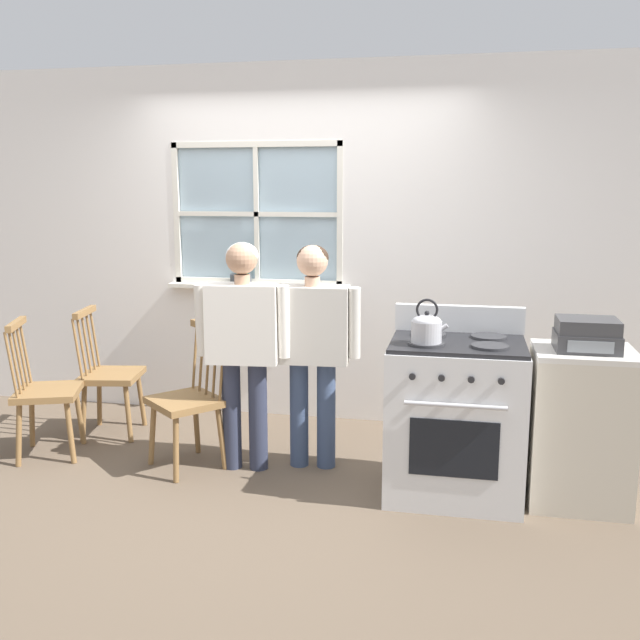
{
  "coord_description": "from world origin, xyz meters",
  "views": [
    {
      "loc": [
        1.22,
        -3.92,
        1.8
      ],
      "look_at": [
        0.37,
        0.23,
        1.0
      ],
      "focal_mm": 40.0,
      "sensor_mm": 36.0,
      "label": 1
    }
  ],
  "objects_px": {
    "chair_by_window": "(189,401)",
    "chair_center_cluster": "(45,392)",
    "chair_near_wall": "(109,376)",
    "side_counter": "(580,426)",
    "potted_plant": "(241,275)",
    "stereo": "(587,335)",
    "person_teen_center": "(312,335)",
    "person_elderly_left": "(243,334)",
    "kettle": "(427,327)",
    "stove": "(455,417)"
  },
  "relations": [
    {
      "from": "stove",
      "to": "kettle",
      "type": "relative_size",
      "value": 4.39
    },
    {
      "from": "person_teen_center",
      "to": "chair_near_wall",
      "type": "bearing_deg",
      "value": 165.52
    },
    {
      "from": "chair_by_window",
      "to": "person_elderly_left",
      "type": "bearing_deg",
      "value": 47.88
    },
    {
      "from": "potted_plant",
      "to": "stereo",
      "type": "xyz_separation_m",
      "value": [
        2.37,
        -1.16,
        -0.13
      ]
    },
    {
      "from": "kettle",
      "to": "potted_plant",
      "type": "distance_m",
      "value": 1.99
    },
    {
      "from": "person_elderly_left",
      "to": "chair_by_window",
      "type": "bearing_deg",
      "value": -178.08
    },
    {
      "from": "kettle",
      "to": "chair_by_window",
      "type": "bearing_deg",
      "value": 172.24
    },
    {
      "from": "chair_near_wall",
      "to": "stove",
      "type": "height_order",
      "value": "stove"
    },
    {
      "from": "chair_near_wall",
      "to": "side_counter",
      "type": "bearing_deg",
      "value": -109.29
    },
    {
      "from": "chair_near_wall",
      "to": "kettle",
      "type": "distance_m",
      "value": 2.49
    },
    {
      "from": "person_elderly_left",
      "to": "kettle",
      "type": "distance_m",
      "value": 1.19
    },
    {
      "from": "stove",
      "to": "chair_by_window",
      "type": "bearing_deg",
      "value": 177.47
    },
    {
      "from": "chair_by_window",
      "to": "chair_near_wall",
      "type": "height_order",
      "value": "same"
    },
    {
      "from": "side_counter",
      "to": "person_elderly_left",
      "type": "bearing_deg",
      "value": 177.55
    },
    {
      "from": "person_teen_center",
      "to": "kettle",
      "type": "relative_size",
      "value": 5.83
    },
    {
      "from": "chair_by_window",
      "to": "chair_center_cluster",
      "type": "distance_m",
      "value": 1.02
    },
    {
      "from": "kettle",
      "to": "side_counter",
      "type": "height_order",
      "value": "kettle"
    },
    {
      "from": "person_teen_center",
      "to": "stereo",
      "type": "relative_size",
      "value": 4.23
    },
    {
      "from": "chair_by_window",
      "to": "side_counter",
      "type": "height_order",
      "value": "chair_by_window"
    },
    {
      "from": "chair_by_window",
      "to": "side_counter",
      "type": "distance_m",
      "value": 2.38
    },
    {
      "from": "person_elderly_left",
      "to": "potted_plant",
      "type": "bearing_deg",
      "value": 103.27
    },
    {
      "from": "chair_center_cluster",
      "to": "person_elderly_left",
      "type": "height_order",
      "value": "person_elderly_left"
    },
    {
      "from": "chair_near_wall",
      "to": "side_counter",
      "type": "relative_size",
      "value": 1.04
    },
    {
      "from": "stove",
      "to": "side_counter",
      "type": "xyz_separation_m",
      "value": [
        0.7,
        0.03,
        -0.02
      ]
    },
    {
      "from": "chair_center_cluster",
      "to": "person_teen_center",
      "type": "bearing_deg",
      "value": -104.54
    },
    {
      "from": "potted_plant",
      "to": "stove",
      "type": "bearing_deg",
      "value": -34.92
    },
    {
      "from": "chair_by_window",
      "to": "person_elderly_left",
      "type": "distance_m",
      "value": 0.58
    },
    {
      "from": "stove",
      "to": "potted_plant",
      "type": "bearing_deg",
      "value": 145.08
    },
    {
      "from": "person_elderly_left",
      "to": "chair_near_wall",
      "type": "bearing_deg",
      "value": 154.88
    },
    {
      "from": "side_counter",
      "to": "stereo",
      "type": "bearing_deg",
      "value": -90.0
    },
    {
      "from": "chair_center_cluster",
      "to": "person_elderly_left",
      "type": "distance_m",
      "value": 1.45
    },
    {
      "from": "chair_center_cluster",
      "to": "person_teen_center",
      "type": "xyz_separation_m",
      "value": [
        1.8,
        0.17,
        0.43
      ]
    },
    {
      "from": "chair_by_window",
      "to": "person_teen_center",
      "type": "height_order",
      "value": "person_teen_center"
    },
    {
      "from": "chair_center_cluster",
      "to": "side_counter",
      "type": "height_order",
      "value": "chair_center_cluster"
    },
    {
      "from": "stove",
      "to": "stereo",
      "type": "relative_size",
      "value": 3.19
    },
    {
      "from": "chair_center_cluster",
      "to": "stereo",
      "type": "distance_m",
      "value": 3.45
    },
    {
      "from": "chair_near_wall",
      "to": "side_counter",
      "type": "xyz_separation_m",
      "value": [
        3.19,
        -0.51,
        0.01
      ]
    },
    {
      "from": "stereo",
      "to": "person_elderly_left",
      "type": "bearing_deg",
      "value": 176.96
    },
    {
      "from": "chair_center_cluster",
      "to": "potted_plant",
      "type": "xyz_separation_m",
      "value": [
        1.03,
        1.1,
        0.68
      ]
    },
    {
      "from": "stereo",
      "to": "kettle",
      "type": "bearing_deg",
      "value": -170.67
    },
    {
      "from": "stove",
      "to": "side_counter",
      "type": "height_order",
      "value": "stove"
    },
    {
      "from": "chair_center_cluster",
      "to": "kettle",
      "type": "distance_m",
      "value": 2.61
    },
    {
      "from": "chair_near_wall",
      "to": "chair_center_cluster",
      "type": "distance_m",
      "value": 0.52
    },
    {
      "from": "person_teen_center",
      "to": "kettle",
      "type": "bearing_deg",
      "value": -30.65
    },
    {
      "from": "person_teen_center",
      "to": "stereo",
      "type": "bearing_deg",
      "value": -11.81
    },
    {
      "from": "stove",
      "to": "side_counter",
      "type": "relative_size",
      "value": 1.2
    },
    {
      "from": "side_counter",
      "to": "person_teen_center",
      "type": "bearing_deg",
      "value": 172.57
    },
    {
      "from": "person_elderly_left",
      "to": "stereo",
      "type": "relative_size",
      "value": 4.29
    },
    {
      "from": "chair_by_window",
      "to": "potted_plant",
      "type": "bearing_deg",
      "value": 130.15
    },
    {
      "from": "chair_center_cluster",
      "to": "stove",
      "type": "height_order",
      "value": "stove"
    }
  ]
}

